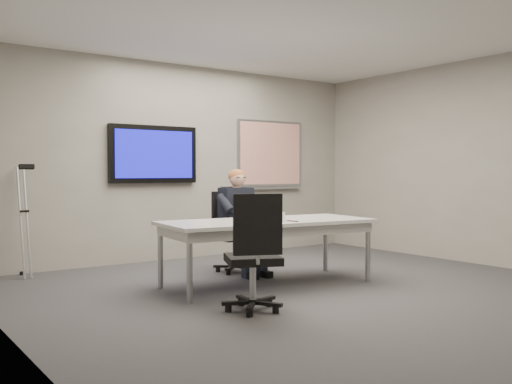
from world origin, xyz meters
TOP-DOWN VIEW (x-y plane):
  - floor at (0.00, 0.00)m, footprint 6.00×6.00m
  - ceiling at (0.00, 0.00)m, footprint 6.00×6.00m
  - wall_back at (0.00, 3.00)m, footprint 6.00×0.02m
  - wall_left at (-3.00, 0.00)m, footprint 0.02×6.00m
  - wall_right at (3.00, 0.00)m, footprint 0.02×6.00m
  - conference_table at (-0.21, 0.70)m, footprint 2.44×1.24m
  - tv_display at (-0.50, 2.95)m, footprint 1.30×0.09m
  - whiteboard at (1.55, 2.97)m, footprint 1.25×0.08m
  - office_chair_far at (-0.05, 1.63)m, footprint 0.49×0.49m
  - office_chair_near at (-1.04, -0.21)m, footprint 0.67×0.67m
  - seated_person at (-0.05, 1.39)m, footprint 0.40×0.68m
  - crutch at (-2.28, 2.76)m, footprint 0.40×0.73m
  - laptop at (-0.09, 0.92)m, footprint 0.40×0.42m
  - name_tent at (-0.35, 0.43)m, footprint 0.28×0.15m
  - pen at (-0.10, 0.39)m, footprint 0.05×0.15m

SIDE VIEW (x-z plane):
  - floor at x=0.00m, z-range -0.01..0.01m
  - office_chair_far at x=-0.05m, z-range -0.19..0.82m
  - office_chair_near at x=-1.04m, z-range -0.20..0.87m
  - seated_person at x=-0.05m, z-range -0.12..1.16m
  - conference_table at x=-0.21m, z-range 0.28..1.00m
  - crutch at x=-2.28m, z-range -0.03..1.40m
  - pen at x=-0.10m, z-range 0.72..0.73m
  - name_tent at x=-0.35m, z-range 0.72..0.83m
  - laptop at x=-0.09m, z-range 0.66..0.90m
  - wall_back at x=0.00m, z-range 0.00..2.80m
  - wall_left at x=-3.00m, z-range 0.00..2.80m
  - wall_right at x=3.00m, z-range 0.00..2.80m
  - tv_display at x=-0.50m, z-range 1.10..1.90m
  - whiteboard at x=1.55m, z-range 0.98..2.08m
  - ceiling at x=0.00m, z-range 2.79..2.81m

